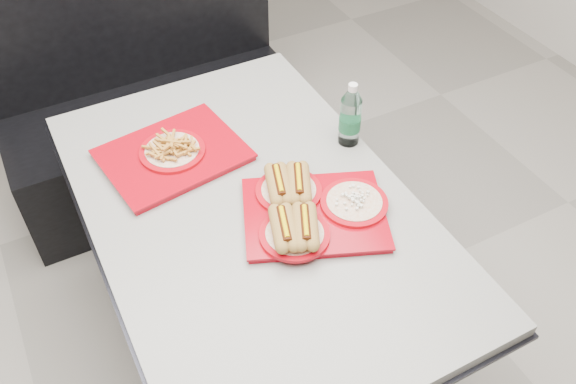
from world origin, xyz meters
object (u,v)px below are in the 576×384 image
tray_far (173,152)px  tray_near (309,209)px  booth_bench (151,103)px  water_bottle (350,118)px  diner_table (254,242)px

tray_far → tray_near: bearing=-58.7°
booth_bench → water_bottle: (0.41, -0.97, 0.45)m
tray_near → diner_table: bearing=137.0°
booth_bench → tray_far: bearing=-99.4°
diner_table → tray_near: 0.26m
diner_table → tray_far: bearing=113.3°
tray_near → booth_bench: bearing=95.9°
diner_table → water_bottle: water_bottle is taller
diner_table → tray_near: (0.13, -0.12, 0.20)m
tray_far → water_bottle: water_bottle is taller
booth_bench → tray_far: (-0.13, -0.79, 0.37)m
tray_far → water_bottle: (0.54, -0.19, 0.07)m
booth_bench → tray_near: 1.28m
booth_bench → tray_near: bearing=-84.1°
diner_table → booth_bench: size_ratio=1.05×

